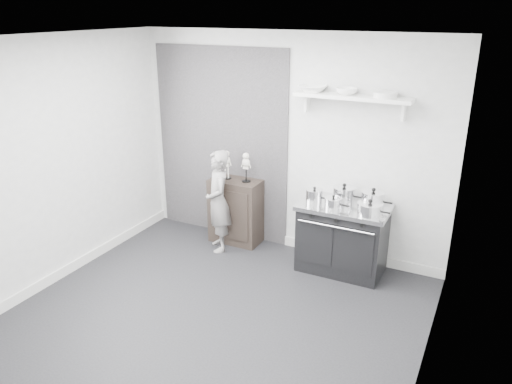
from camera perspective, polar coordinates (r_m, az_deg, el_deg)
ground at (r=5.25m, az=-4.60°, el=-13.76°), size 4.00×4.00×0.00m
room_shell at (r=4.71m, az=-5.15°, el=4.22°), size 4.02×3.62×2.71m
wall_shelf at (r=5.65m, az=10.96°, el=10.51°), size 1.30×0.26×0.24m
stove at (r=5.93m, az=9.84°, el=-5.16°), size 1.02×0.64×0.82m
side_cabinet at (r=6.56m, az=-2.27°, el=-2.14°), size 0.66×0.38×0.86m
child at (r=6.27m, az=-4.33°, el=-1.07°), size 0.55×0.57×1.31m
pot_front_left at (r=5.77m, az=6.69°, el=-0.45°), size 0.28×0.20×0.19m
pot_back_left at (r=5.86m, az=10.02°, el=-0.24°), size 0.35×0.26×0.22m
pot_back_right at (r=5.74m, az=13.21°, el=-0.84°), size 0.35×0.27×0.24m
pot_front_right at (r=5.53m, az=12.88°, el=-1.91°), size 0.36×0.27×0.18m
pot_front_center at (r=5.65m, az=8.83°, el=-1.24°), size 0.29×0.20×0.16m
skeleton_full at (r=6.41m, az=-3.37°, el=3.36°), size 0.12×0.08×0.42m
skeleton_torso at (r=6.28m, az=-1.15°, el=3.09°), size 0.12×0.08×0.44m
bowl_large at (r=5.77m, az=6.54°, el=11.64°), size 0.31×0.31×0.07m
bowl_small at (r=5.65m, az=10.31°, el=11.26°), size 0.24×0.24×0.07m
plate_stack at (r=5.55m, az=14.56°, el=10.70°), size 0.26×0.26×0.06m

